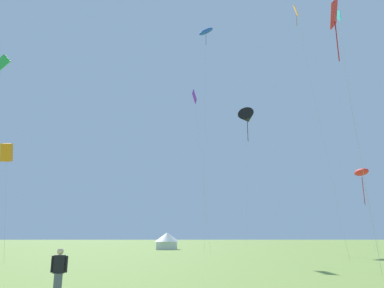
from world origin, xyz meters
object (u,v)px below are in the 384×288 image
kite_blue_parafoil (206,32)px  kite_purple_diamond (195,98)px  kite_cyan_diamond (339,19)px  kite_red_parafoil (361,172)px  kite_black_delta (247,118)px  person_spectator (58,275)px  kite_green_diamond (0,66)px  kite_orange_box (7,152)px  kite_red_diamond (334,17)px  kite_orange_diamond (298,19)px  festival_tent_center (167,240)px

kite_blue_parafoil → kite_purple_diamond: kite_blue_parafoil is taller
kite_cyan_diamond → kite_blue_parafoil: kite_cyan_diamond is taller
kite_cyan_diamond → kite_red_parafoil: 27.36m
kite_black_delta → kite_red_parafoil: bearing=-51.6°
kite_cyan_diamond → person_spectator: (-29.37, -39.14, -35.94)m
kite_cyan_diamond → person_spectator: kite_cyan_diamond is taller
kite_blue_parafoil → kite_green_diamond: bearing=-153.9°
kite_orange_box → kite_blue_parafoil: size_ratio=0.30×
kite_orange_box → kite_red_diamond: kite_red_diamond is taller
kite_red_diamond → person_spectator: (-15.53, -10.90, -17.39)m
kite_black_delta → kite_red_diamond: 37.70m
kite_orange_box → kite_green_diamond: size_ratio=0.45×
kite_red_diamond → person_spectator: 25.74m
kite_orange_diamond → person_spectator: kite_orange_diamond is taller
kite_blue_parafoil → kite_orange_diamond: (9.15, -15.71, -7.98)m
kite_orange_box → kite_cyan_diamond: bearing=26.8°
kite_green_diamond → festival_tent_center: bearing=50.2°
kite_red_parafoil → kite_green_diamond: (-44.35, -7.78, 10.91)m
kite_orange_box → kite_green_diamond: 14.78m
kite_green_diamond → festival_tent_center: size_ratio=5.65×
kite_cyan_diamond → kite_green_diamond: (-46.55, -13.70, -15.70)m
person_spectator → kite_blue_parafoil: bearing=79.0°
kite_orange_diamond → kite_red_diamond: (-0.92, -10.80, -6.85)m
kite_green_diamond → festival_tent_center: (18.39, 22.05, -19.63)m
kite_orange_box → kite_red_diamond: 29.57m
kite_black_delta → kite_orange_diamond: (1.28, -26.64, 2.45)m
person_spectator → kite_black_delta: bearing=72.6°
kite_green_diamond → kite_red_diamond: kite_green_diamond is taller
kite_blue_parafoil → kite_orange_diamond: kite_blue_parafoil is taller
kite_orange_diamond → person_spectator: 36.46m
kite_cyan_diamond → kite_orange_diamond: 24.65m
kite_blue_parafoil → kite_orange_diamond: bearing=-59.8°
kite_purple_diamond → kite_red_diamond: bearing=-66.7°
kite_green_diamond → kite_red_diamond: bearing=-24.0°
kite_orange_diamond → kite_red_parafoil: (10.73, 11.51, -14.93)m
kite_blue_parafoil → kite_red_parafoil: size_ratio=3.12×
kite_black_delta → person_spectator: size_ratio=14.13×
kite_red_parafoil → kite_green_diamond: bearing=-170.0°
kite_orange_diamond → kite_red_parafoil: size_ratio=2.52×
kite_black_delta → person_spectator: kite_black_delta is taller
kite_blue_parafoil → kite_red_parafoil: bearing=-11.9°
kite_orange_diamond → person_spectator: bearing=-127.1°
person_spectator → kite_orange_diamond: bearing=52.9°
kite_green_diamond → kite_orange_diamond: bearing=-6.3°
kite_purple_diamond → festival_tent_center: size_ratio=5.49×
kite_cyan_diamond → kite_orange_diamond: kite_cyan_diamond is taller
kite_black_delta → festival_tent_center: (-13.95, -0.86, -21.19)m
kite_cyan_diamond → festival_tent_center: kite_cyan_diamond is taller
kite_orange_box → kite_green_diamond: kite_green_diamond is taller
festival_tent_center → person_spectator: bearing=-91.5°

